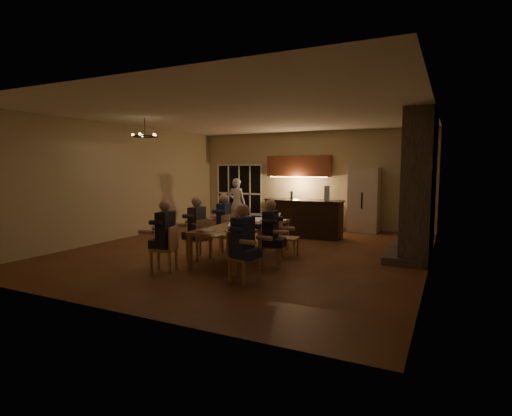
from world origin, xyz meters
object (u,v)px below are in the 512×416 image
object	(u,v)px
chandelier	(145,137)
mug_front	(233,225)
person_right_near	(243,244)
bar_bottle	(292,195)
redcup_near	(230,232)
redcup_mid	(234,219)
chair_right_far	(288,238)
chair_left_far	(221,232)
person_left_near	(166,236)
plate_near	(243,229)
person_left_mid	(197,228)
bar_island	(308,219)
chair_left_near	(164,249)
person_left_far	(224,222)
redcup_far	(274,216)
person_right_mid	(270,234)
laptop_f	(272,216)
can_right	(269,221)
standing_person	(237,203)
refrigerator	(364,200)
laptop_a	(205,226)
chair_left_mid	(199,239)
dining_table	(244,242)
laptop_b	(233,225)
laptop_d	(252,220)
laptop_c	(235,219)
plate_far	(276,221)
mug_mid	(260,220)
mug_back	(249,217)
bar_blender	(327,193)
chair_right_near	(244,257)
can_silver	(228,226)
laptop_e	(257,214)
chair_right_mid	(270,245)

from	to	relation	value
chandelier	mug_front	bearing A→B (deg)	-8.12
person_right_near	bar_bottle	bearing A→B (deg)	20.22
redcup_near	redcup_mid	world-z (taller)	same
chair_right_far	redcup_mid	bearing A→B (deg)	93.07
chair_left_far	person_left_near	bearing A→B (deg)	9.28
chandelier	plate_near	world-z (taller)	chandelier
person_left_mid	person_left_near	bearing A→B (deg)	-3.96
bar_island	chair_left_near	world-z (taller)	bar_island
person_left_far	redcup_far	size ratio (longest dim) A/B	11.50
person_right_mid	laptop_f	bearing A→B (deg)	14.80
chair_right_far	can_right	size ratio (longest dim) A/B	7.42
standing_person	plate_near	world-z (taller)	standing_person
chair_left_near	chair_left_far	size ratio (longest dim) A/B	1.00
refrigerator	person_left_mid	size ratio (longest dim) A/B	1.45
laptop_a	plate_near	world-z (taller)	laptop_a
plate_near	bar_bottle	world-z (taller)	bar_bottle
chair_left_mid	chair_left_near	bearing A→B (deg)	20.27
dining_table	laptop_b	world-z (taller)	laptop_b
laptop_d	plate_near	world-z (taller)	laptop_d
bar_island	laptop_c	size ratio (longest dim) A/B	6.33
can_right	plate_far	world-z (taller)	can_right
laptop_a	mug_mid	xyz separation A→B (m)	(0.39, 1.68, -0.06)
person_right_near	person_right_mid	bearing A→B (deg)	7.78
chair_left_mid	chair_left_far	distance (m)	0.96
can_right	laptop_a	bearing A→B (deg)	-115.99
mug_mid	redcup_near	xyz separation A→B (m)	(0.25, -1.82, 0.01)
laptop_f	plate_near	size ratio (longest dim) A/B	1.18
refrigerator	mug_back	xyz separation A→B (m)	(-1.93, -4.12, -0.20)
laptop_a	bar_bottle	size ratio (longest dim) A/B	1.33
chandelier	bar_bottle	distance (m)	4.41
plate_near	mug_back	bearing A→B (deg)	112.89
person_right_near	bar_blender	size ratio (longest dim) A/B	3.29
chair_right_near	standing_person	size ratio (longest dim) A/B	0.54
chair_left_far	can_right	world-z (taller)	chair_left_far
chair_right_far	person_right_mid	xyz separation A→B (m)	(0.05, -1.07, 0.24)
person_left_near	laptop_b	size ratio (longest dim) A/B	4.31
laptop_f	bar_bottle	xyz separation A→B (m)	(-0.38, 2.23, 0.34)
person_left_far	chair_left_mid	bearing A→B (deg)	-12.02
chair_right_near	laptop_f	world-z (taller)	laptop_f
mug_back	bar_blender	bearing A→B (deg)	61.74
chair_left_near	refrigerator	bearing A→B (deg)	141.82
chair_right_far	person_left_near	size ratio (longest dim) A/B	0.64
person_left_mid	standing_person	world-z (taller)	standing_person
mug_mid	can_silver	size ratio (longest dim) A/B	0.83
chandelier	plate_far	size ratio (longest dim) A/B	2.64
laptop_a	redcup_mid	distance (m)	1.44
laptop_e	plate_far	bearing A→B (deg)	137.50
redcup_mid	person_right_near	bearing A→B (deg)	-57.10
laptop_c	redcup_near	distance (m)	1.49
chair_right_mid	can_silver	distance (m)	0.94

